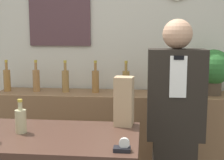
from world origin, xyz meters
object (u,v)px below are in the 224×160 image
object	(u,v)px
tape_dispenser	(123,147)
paper_bag	(124,101)
potted_plant	(213,69)
shopkeeper	(175,130)

from	to	relation	value
tape_dispenser	paper_bag	bearing A→B (deg)	92.98
potted_plant	paper_bag	distance (m)	1.24
potted_plant	tape_dispenser	xyz separation A→B (m)	(-0.75, -1.42, -0.25)
shopkeeper	tape_dispenser	size ratio (longest dim) A/B	18.52
shopkeeper	potted_plant	xyz separation A→B (m)	(0.40, 0.64, 0.40)
paper_bag	tape_dispenser	world-z (taller)	paper_bag
potted_plant	paper_bag	world-z (taller)	potted_plant
potted_plant	shopkeeper	bearing A→B (deg)	-122.20
potted_plant	paper_bag	bearing A→B (deg)	-128.87
shopkeeper	potted_plant	distance (m)	0.86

